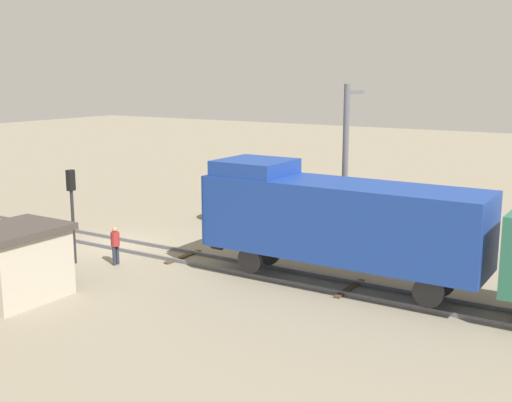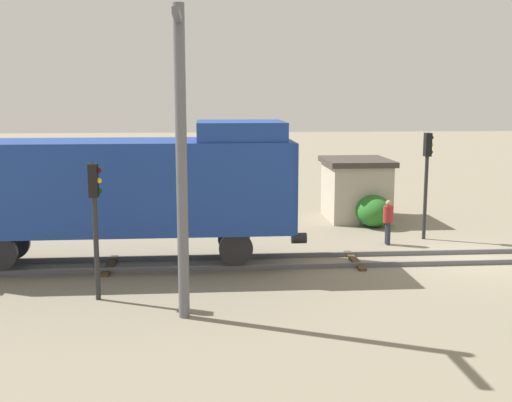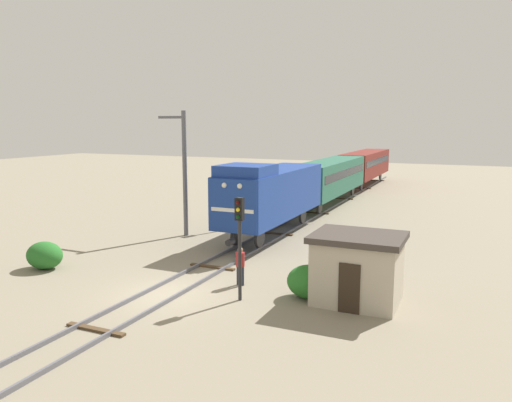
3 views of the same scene
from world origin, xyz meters
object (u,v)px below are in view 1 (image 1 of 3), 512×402
(catenary_mast, at_px, (346,164))
(relay_hut, at_px, (16,263))
(locomotive, at_px, (336,218))
(traffic_signal_near, at_px, (72,199))
(traffic_signal_mid, at_px, (381,207))
(worker_near_track, at_px, (115,243))

(catenary_mast, xyz_separation_m, relay_hut, (12.56, -7.39, -2.73))
(locomotive, distance_m, relay_hut, 12.04)
(relay_hut, bearing_deg, locomotive, 128.83)
(traffic_signal_near, bearing_deg, catenary_mast, 132.19)
(traffic_signal_mid, height_order, worker_near_track, traffic_signal_mid)
(worker_near_track, xyz_separation_m, relay_hut, (5.10, 0.04, 0.40))
(relay_hut, bearing_deg, catenary_mast, 149.54)
(traffic_signal_mid, bearing_deg, relay_hut, -41.96)
(traffic_signal_mid, relative_size, worker_near_track, 2.23)
(traffic_signal_near, relative_size, worker_near_track, 2.44)
(traffic_signal_mid, height_order, catenary_mast, catenary_mast)
(relay_hut, bearing_deg, traffic_signal_mid, 138.04)
(traffic_signal_near, bearing_deg, relay_hut, 21.90)
(catenary_mast, bearing_deg, worker_near_track, -44.84)
(locomotive, bearing_deg, catenary_mast, -159.13)
(worker_near_track, bearing_deg, locomotive, 17.95)
(worker_near_track, height_order, catenary_mast, catenary_mast)
(locomotive, height_order, traffic_signal_near, locomotive)
(traffic_signal_near, relative_size, catenary_mast, 0.54)
(worker_near_track, height_order, relay_hut, relay_hut)
(traffic_signal_mid, bearing_deg, worker_near_track, -59.47)
(traffic_signal_near, height_order, relay_hut, traffic_signal_near)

